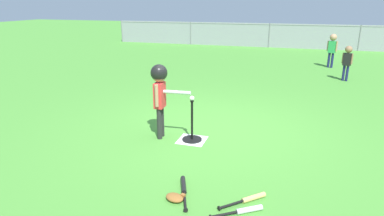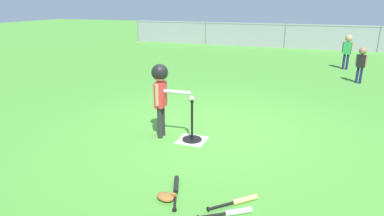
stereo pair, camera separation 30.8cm
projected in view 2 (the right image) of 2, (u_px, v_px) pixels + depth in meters
ground_plane at (213, 131)px, 5.77m from camera, size 60.00×60.00×0.00m
home_plate at (192, 140)px, 5.37m from camera, size 0.44×0.44×0.01m
batting_tee at (192, 134)px, 5.34m from camera, size 0.32×0.32×0.67m
baseball_on_tee at (192, 98)px, 5.16m from camera, size 0.07×0.07×0.07m
batter_child at (161, 86)px, 5.25m from camera, size 0.64×0.35×1.22m
fielder_near_right at (361, 60)px, 8.93m from camera, size 0.26×0.20×0.99m
fielder_deep_center at (348, 47)px, 10.75m from camera, size 0.32×0.22×1.13m
spare_bat_silver at (233, 212)px, 3.49m from camera, size 0.53×0.38×0.06m
spare_bat_wood at (240, 201)px, 3.69m from camera, size 0.48×0.47×0.06m
spare_bat_black at (176, 188)px, 3.95m from camera, size 0.30×0.66×0.06m
glove_tossed_aside at (166, 197)px, 3.75m from camera, size 0.26×0.22×0.07m
outfield_fence at (285, 35)px, 15.78m from camera, size 16.06×0.06×1.15m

